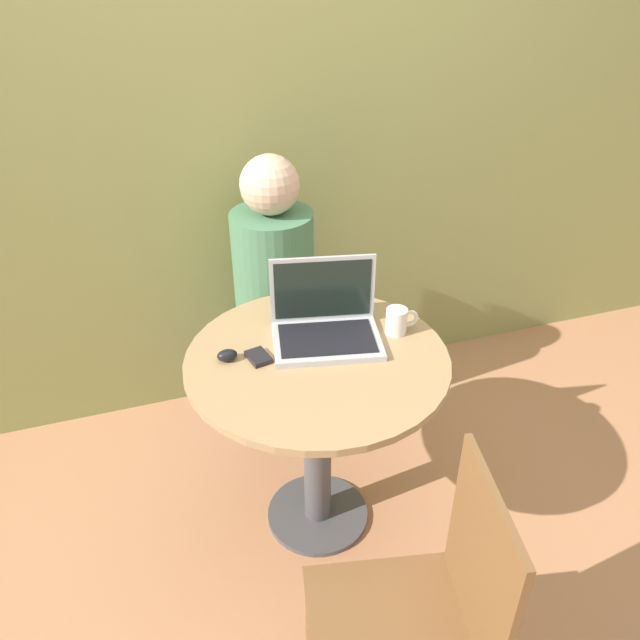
% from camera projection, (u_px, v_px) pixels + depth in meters
% --- Properties ---
extents(ground_plane, '(12.00, 12.00, 0.00)m').
position_uv_depth(ground_plane, '(318.00, 515.00, 2.35)').
color(ground_plane, tan).
extents(back_wall, '(7.00, 0.05, 2.60)m').
position_uv_depth(back_wall, '(244.00, 107.00, 2.36)').
color(back_wall, '#939956').
rests_on(back_wall, ground_plane).
extents(round_table, '(0.84, 0.84, 0.74)m').
position_uv_depth(round_table, '(317.00, 400.00, 2.05)').
color(round_table, '#4C4C51').
rests_on(round_table, ground_plane).
extents(laptop, '(0.39, 0.31, 0.25)m').
position_uv_depth(laptop, '(325.00, 323.00, 2.02)').
color(laptop, '#B7B7BC').
rests_on(laptop, round_table).
extents(cell_phone, '(0.08, 0.10, 0.02)m').
position_uv_depth(cell_phone, '(258.00, 357.00, 1.94)').
color(cell_phone, black).
rests_on(cell_phone, round_table).
extents(computer_mouse, '(0.06, 0.04, 0.04)m').
position_uv_depth(computer_mouse, '(227.00, 355.00, 1.93)').
color(computer_mouse, black).
rests_on(computer_mouse, round_table).
extents(coffee_cup, '(0.11, 0.07, 0.09)m').
position_uv_depth(coffee_cup, '(398.00, 321.00, 2.05)').
color(coffee_cup, white).
rests_on(coffee_cup, round_table).
extents(chair_empty, '(0.47, 0.47, 0.89)m').
position_uv_depth(chair_empty, '(421.00, 623.00, 1.50)').
color(chair_empty, brown).
rests_on(chair_empty, ground_plane).
extents(person_seated, '(0.33, 0.50, 1.20)m').
position_uv_depth(person_seated, '(273.00, 313.00, 2.60)').
color(person_seated, '#3D4766').
rests_on(person_seated, ground_plane).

